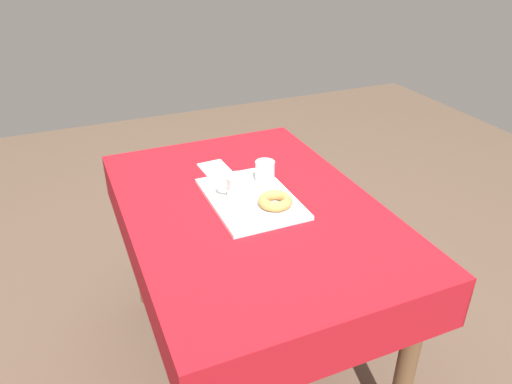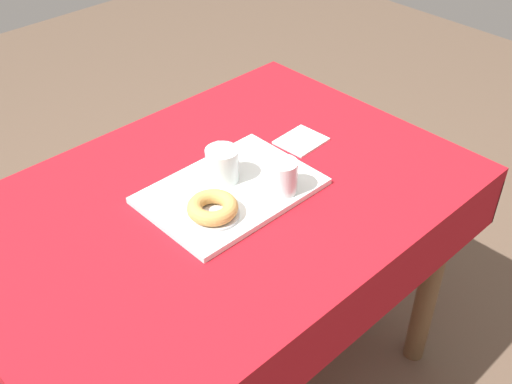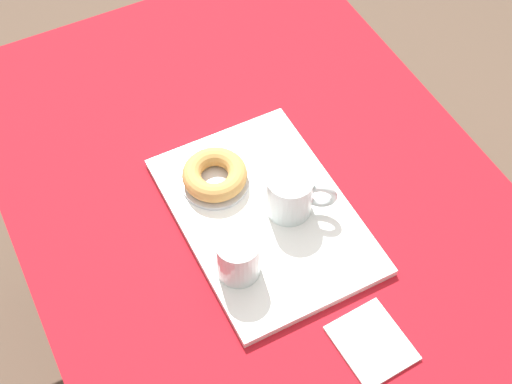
{
  "view_description": "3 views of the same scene",
  "coord_description": "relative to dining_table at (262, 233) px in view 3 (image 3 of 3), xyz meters",
  "views": [
    {
      "loc": [
        -1.34,
        0.55,
        1.6
      ],
      "look_at": [
        0.05,
        -0.04,
        0.76
      ],
      "focal_mm": 34.07,
      "sensor_mm": 36.0,
      "label": 1
    },
    {
      "loc": [
        -0.75,
        -0.92,
        1.66
      ],
      "look_at": [
        0.05,
        -0.08,
        0.77
      ],
      "focal_mm": 44.17,
      "sensor_mm": 36.0,
      "label": 2
    },
    {
      "loc": [
        0.65,
        -0.35,
        1.78
      ],
      "look_at": [
        0.01,
        -0.02,
        0.8
      ],
      "focal_mm": 50.32,
      "sensor_mm": 36.0,
      "label": 3
    }
  ],
  "objects": [
    {
      "name": "ground_plane",
      "position": [
        0.0,
        0.0,
        -0.64
      ],
      "size": [
        6.0,
        6.0,
        0.0
      ],
      "primitive_type": "plane",
      "color": "brown"
    },
    {
      "name": "dining_table",
      "position": [
        0.0,
        0.0,
        0.0
      ],
      "size": [
        1.22,
        0.84,
        0.74
      ],
      "color": "#A8141E",
      "rests_on": "ground"
    },
    {
      "name": "serving_tray",
      "position": [
        0.03,
        -0.01,
        0.11
      ],
      "size": [
        0.41,
        0.28,
        0.01
      ],
      "primitive_type": "cube",
      "color": "white",
      "rests_on": "dining_table"
    },
    {
      "name": "tea_mug_left",
      "position": [
        0.04,
        0.03,
        0.16
      ],
      "size": [
        0.09,
        0.11,
        0.08
      ],
      "color": "silver",
      "rests_on": "serving_tray"
    },
    {
      "name": "water_glass_near",
      "position": [
        0.11,
        -0.1,
        0.15
      ],
      "size": [
        0.07,
        0.07,
        0.08
      ],
      "color": "silver",
      "rests_on": "serving_tray"
    },
    {
      "name": "donut_plate_left",
      "position": [
        -0.07,
        -0.06,
        0.12
      ],
      "size": [
        0.12,
        0.12,
        0.01
      ],
      "primitive_type": "cylinder",
      "color": "silver",
      "rests_on": "serving_tray"
    },
    {
      "name": "sugar_donut_left",
      "position": [
        -0.07,
        -0.06,
        0.14
      ],
      "size": [
        0.12,
        0.12,
        0.03
      ],
      "primitive_type": "torus",
      "color": "tan",
      "rests_on": "donut_plate_left"
    },
    {
      "name": "paper_napkin",
      "position": [
        0.32,
        0.03,
        0.1
      ],
      "size": [
        0.13,
        0.11,
        0.01
      ],
      "primitive_type": "cube",
      "rotation": [
        0.0,
        0.0,
        0.05
      ],
      "color": "white",
      "rests_on": "dining_table"
    }
  ]
}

